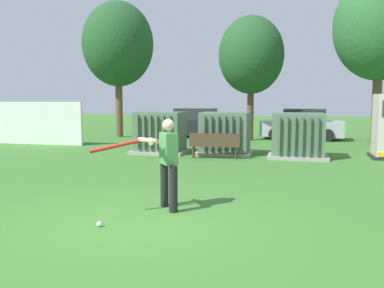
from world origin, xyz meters
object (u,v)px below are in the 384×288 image
(sports_ball, at_px, (99,224))
(parked_car_left_of_center, at_px, (302,125))
(transformer_mid_west, at_px, (225,134))
(batter, at_px, (166,159))
(parked_car_leftmost, at_px, (194,124))
(transformer_west, at_px, (160,133))
(park_bench, at_px, (215,144))
(transformer_mid_east, at_px, (298,136))

(sports_ball, xyz_separation_m, parked_car_left_of_center, (3.51, 16.26, 0.71))
(transformer_mid_west, relative_size, batter, 1.21)
(parked_car_leftmost, bearing_deg, transformer_west, -87.06)
(transformer_west, distance_m, parked_car_left_of_center, 8.97)
(park_bench, distance_m, parked_car_left_of_center, 8.65)
(park_bench, distance_m, sports_ball, 8.23)
(transformer_mid_east, bearing_deg, transformer_west, 179.13)
(sports_ball, xyz_separation_m, parked_car_leftmost, (-2.37, 16.17, 0.71))
(transformer_mid_east, relative_size, batter, 1.21)
(transformer_west, xyz_separation_m, transformer_mid_west, (2.54, 0.20, 0.00))
(transformer_mid_east, relative_size, parked_car_left_of_center, 0.49)
(transformer_mid_west, relative_size, parked_car_left_of_center, 0.49)
(transformer_mid_west, distance_m, park_bench, 1.23)
(transformer_mid_east, relative_size, parked_car_leftmost, 0.49)
(transformer_mid_west, xyz_separation_m, parked_car_left_of_center, (2.98, 6.86, -0.04))
(park_bench, relative_size, parked_car_left_of_center, 0.43)
(transformer_west, xyz_separation_m, sports_ball, (2.01, -9.20, -0.74))
(sports_ball, bearing_deg, parked_car_left_of_center, 77.80)
(parked_car_leftmost, bearing_deg, batter, -78.16)
(transformer_west, bearing_deg, parked_car_left_of_center, 51.97)
(transformer_mid_east, xyz_separation_m, parked_car_leftmost, (-5.62, 7.05, -0.04))
(transformer_mid_west, height_order, sports_ball, transformer_mid_west)
(park_bench, xyz_separation_m, parked_car_left_of_center, (3.16, 8.05, 0.22))
(transformer_west, distance_m, transformer_mid_east, 5.26)
(parked_car_left_of_center, bearing_deg, transformer_mid_west, -113.49)
(transformer_mid_west, xyz_separation_m, parked_car_leftmost, (-2.90, 6.77, -0.04))
(park_bench, height_order, parked_car_left_of_center, parked_car_left_of_center)
(park_bench, bearing_deg, batter, -86.76)
(transformer_west, height_order, transformer_mid_west, same)
(transformer_west, bearing_deg, transformer_mid_east, -0.87)
(transformer_mid_west, distance_m, parked_car_leftmost, 7.36)
(batter, bearing_deg, transformer_mid_east, 72.24)
(batter, relative_size, parked_car_leftmost, 0.40)
(transformer_mid_west, xyz_separation_m, transformer_mid_east, (2.72, -0.28, 0.00))
(park_bench, bearing_deg, sports_ball, -92.51)
(park_bench, distance_m, parked_car_leftmost, 8.41)
(batter, height_order, parked_car_leftmost, batter)
(transformer_mid_west, bearing_deg, sports_ball, -93.24)
(transformer_west, height_order, transformer_mid_east, same)
(transformer_west, height_order, parked_car_leftmost, same)
(transformer_west, distance_m, batter, 8.37)
(parked_car_left_of_center, bearing_deg, transformer_mid_east, -92.08)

